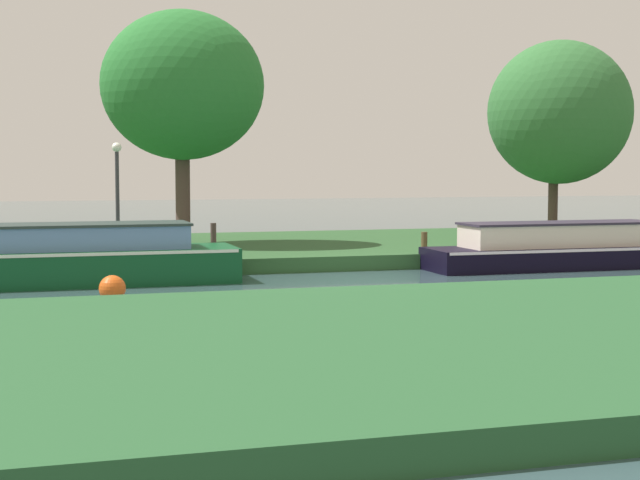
# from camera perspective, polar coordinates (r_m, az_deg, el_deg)

# --- Properties ---
(ground_plane) EXTENTS (120.00, 120.00, 0.00)m
(ground_plane) POSITION_cam_1_polar(r_m,az_deg,el_deg) (23.05, 3.46, -2.39)
(ground_plane) COLOR #364F53
(riverbank_far) EXTENTS (72.00, 10.00, 0.40)m
(riverbank_far) POSITION_cam_1_polar(r_m,az_deg,el_deg) (29.67, -1.19, -0.50)
(riverbank_far) COLOR #284F28
(riverbank_far) RESTS_ON ground_plane
(riverbank_near) EXTENTS (72.00, 10.00, 0.40)m
(riverbank_near) POSITION_cam_1_polar(r_m,az_deg,el_deg) (14.98, 15.45, -5.38)
(riverbank_near) COLOR #25552D
(riverbank_near) RESTS_ON ground_plane
(black_barge) EXTENTS (6.93, 1.87, 1.24)m
(black_barge) POSITION_cam_1_polar(r_m,az_deg,el_deg) (26.45, 13.89, -0.46)
(black_barge) COLOR black
(black_barge) RESTS_ON ground_plane
(forest_narrowboat) EXTENTS (8.59, 2.08, 1.41)m
(forest_narrowboat) POSITION_cam_1_polar(r_m,az_deg,el_deg) (22.79, -15.84, -1.04)
(forest_narrowboat) COLOR #0F4A24
(forest_narrowboat) RESTS_ON ground_plane
(willow_tree_left) EXTENTS (4.83, 4.18, 6.93)m
(willow_tree_left) POSITION_cam_1_polar(r_m,az_deg,el_deg) (28.99, -8.13, 9.04)
(willow_tree_left) COLOR #503935
(willow_tree_left) RESTS_ON riverbank_far
(willow_tree_centre) EXTENTS (5.11, 4.64, 6.73)m
(willow_tree_centre) POSITION_cam_1_polar(r_m,az_deg,el_deg) (34.90, 14.04, 7.35)
(willow_tree_centre) COLOR #503832
(willow_tree_centre) RESTS_ON riverbank_far
(lamp_post) EXTENTS (0.24, 0.24, 2.92)m
(lamp_post) POSITION_cam_1_polar(r_m,az_deg,el_deg) (24.82, -11.94, 3.18)
(lamp_post) COLOR #333338
(lamp_post) RESTS_ON riverbank_far
(mooring_post_near) EXTENTS (0.17, 0.17, 0.54)m
(mooring_post_near) POSITION_cam_1_polar(r_m,az_deg,el_deg) (26.34, 6.20, -0.11)
(mooring_post_near) COLOR brown
(mooring_post_near) RESTS_ON riverbank_far
(mooring_post_far) EXTENTS (0.15, 0.15, 0.88)m
(mooring_post_far) POSITION_cam_1_polar(r_m,az_deg,el_deg) (24.66, -6.34, -0.01)
(mooring_post_far) COLOR #45342F
(mooring_post_far) RESTS_ON riverbank_far
(channel_buoy) EXTENTS (0.54, 0.54, 0.54)m
(channel_buoy) POSITION_cam_1_polar(r_m,az_deg,el_deg) (19.70, -12.22, -2.83)
(channel_buoy) COLOR #E55919
(channel_buoy) RESTS_ON ground_plane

